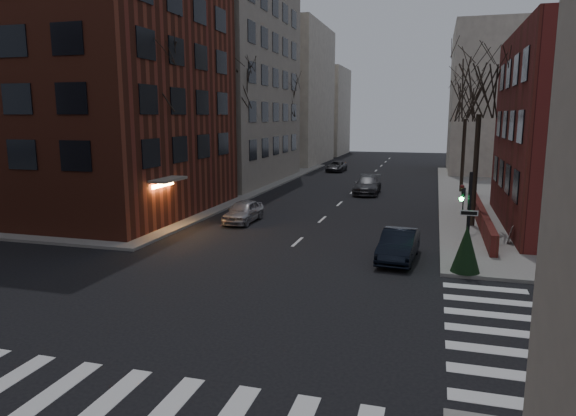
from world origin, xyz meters
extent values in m
plane|color=black|center=(0.00, 0.00, 0.00)|extent=(160.00, 160.00, 0.00)
cube|color=gray|center=(-29.00, 30.00, 0.07)|extent=(44.00, 44.00, 0.15)
cube|color=maroon|center=(-15.50, 16.50, 9.00)|extent=(15.00, 15.00, 18.00)
cube|color=gray|center=(-17.00, 34.00, 14.00)|extent=(18.00, 18.00, 28.00)
cube|color=maroon|center=(9.30, 19.00, 0.65)|extent=(0.35, 16.00, 1.00)
cube|color=beige|center=(-15.00, 55.00, 9.00)|extent=(14.00, 16.00, 18.00)
cube|color=beige|center=(15.00, 50.00, 8.00)|extent=(14.00, 14.00, 16.00)
cube|color=beige|center=(-13.00, 72.00, 7.00)|extent=(10.00, 12.00, 14.00)
cylinder|color=black|center=(8.00, 9.00, 2.15)|extent=(0.14, 0.14, 4.00)
cylinder|color=black|center=(8.00, 9.00, 0.25)|extent=(0.44, 0.44, 0.20)
imported|color=black|center=(7.75, 9.00, 3.00)|extent=(0.16, 0.20, 1.00)
sphere|color=#19FF4C|center=(7.68, 8.95, 3.05)|extent=(0.18, 0.18, 0.18)
cube|color=white|center=(8.00, 8.88, 2.50)|extent=(0.70, 0.03, 0.22)
cylinder|color=#2D231C|center=(-8.80, 14.00, 3.47)|extent=(0.28, 0.28, 6.65)
cylinder|color=#2D231C|center=(-8.80, 26.00, 3.65)|extent=(0.28, 0.28, 7.00)
cylinder|color=#2D231C|center=(-8.80, 40.00, 3.30)|extent=(0.28, 0.28, 6.30)
cylinder|color=#2D231C|center=(8.80, 18.00, 3.30)|extent=(0.28, 0.28, 6.30)
cylinder|color=#2D231C|center=(8.80, 32.00, 3.12)|extent=(0.28, 0.28, 5.95)
cylinder|color=black|center=(-8.20, 22.00, 3.15)|extent=(0.12, 0.12, 6.00)
sphere|color=#FFA54C|center=(-8.20, 22.00, 6.25)|extent=(0.36, 0.36, 0.36)
cylinder|color=black|center=(-8.20, 42.00, 3.15)|extent=(0.12, 0.12, 6.00)
sphere|color=#FFA54C|center=(-8.20, 42.00, 6.25)|extent=(0.36, 0.36, 0.36)
imported|color=black|center=(5.20, 10.00, 0.69)|extent=(1.75, 4.26, 1.37)
imported|color=#A9A8AE|center=(-4.43, 15.89, 0.67)|extent=(1.61, 3.92, 1.33)
imported|color=#393A3E|center=(1.32, 29.50, 0.72)|extent=(2.09, 4.99, 1.44)
imported|color=#38393D|center=(-4.35, 45.75, 0.58)|extent=(2.00, 4.22, 1.16)
cube|color=silver|center=(10.50, 14.08, 0.59)|extent=(0.52, 0.63, 0.88)
cone|color=black|center=(7.95, 8.50, 1.11)|extent=(1.40, 1.40, 1.92)
camera|label=1|loc=(6.55, -12.67, 6.38)|focal=32.00mm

